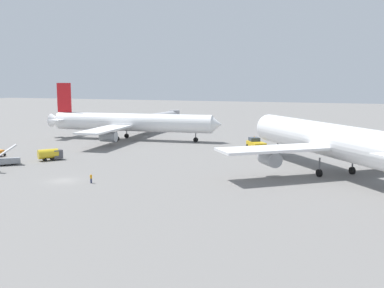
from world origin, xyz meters
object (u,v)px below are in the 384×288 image
gse_stair_truck_yellow (8,160)px  gse_gpu_cart_small (0,153)px  gse_fuel_bowser_stubby (51,154)px  pushback_tug (256,144)px  airliner_at_gate_left (131,123)px  jet_bridge (165,117)px  airliner_being_pushed (328,140)px  ground_crew_marshaller_foreground (91,178)px

gse_stair_truck_yellow → gse_gpu_cart_small: (-9.16, 7.12, -0.23)m
gse_stair_truck_yellow → gse_fuel_bowser_stubby: size_ratio=0.93×
pushback_tug → gse_gpu_cart_small: pushback_tug is taller
airliner_at_gate_left → gse_fuel_bowser_stubby: 35.23m
gse_fuel_bowser_stubby → airliner_at_gate_left: bearing=91.1°
airliner_at_gate_left → gse_gpu_cart_small: 37.87m
gse_fuel_bowser_stubby → jet_bridge: jet_bridge is taller
airliner_being_pushed → jet_bridge: 79.03m
gse_stair_truck_yellow → airliner_being_pushed: bearing=14.9°
airliner_at_gate_left → airliner_being_pushed: size_ratio=1.23×
airliner_at_gate_left → jet_bridge: 27.49m
airliner_being_pushed → gse_stair_truck_yellow: size_ratio=8.91×
airliner_being_pushed → gse_stair_truck_yellow: airliner_being_pushed is taller
ground_crew_marshaller_foreground → gse_stair_truck_yellow: bearing=163.5°
airliner_at_gate_left → pushback_tug: bearing=-5.6°
jet_bridge → ground_crew_marshaller_foreground: bearing=-73.5°
pushback_tug → jet_bridge: jet_bridge is taller
jet_bridge → gse_fuel_bowser_stubby: bearing=-87.5°
pushback_tug → gse_gpu_cart_small: 59.08m
airliner_being_pushed → gse_fuel_bowser_stubby: 55.59m
airliner_being_pushed → ground_crew_marshaller_foreground: 41.93m
gse_fuel_bowser_stubby → jet_bridge: (-2.74, 62.45, 3.18)m
ground_crew_marshaller_foreground → airliner_at_gate_left: bearing=112.6°
gse_stair_truck_yellow → gse_gpu_cart_small: 11.60m
ground_crew_marshaller_foreground → pushback_tug: bearing=70.6°
gse_gpu_cart_small → gse_fuel_bowser_stubby: 13.53m
airliner_at_gate_left → pushback_tug: 37.31m
gse_stair_truck_yellow → jet_bridge: (1.62, 69.91, 3.48)m
gse_stair_truck_yellow → pushback_tug: bearing=43.7°
gse_gpu_cart_small → jet_bridge: size_ratio=0.11×
airliner_at_gate_left → gse_gpu_cart_small: (-12.86, -35.38, -4.08)m
gse_fuel_bowser_stubby → ground_crew_marshaller_foreground: bearing=-36.2°
airliner_at_gate_left → gse_stair_truck_yellow: 42.84m
pushback_tug → jet_bridge: 49.98m
gse_stair_truck_yellow → ground_crew_marshaller_foreground: (24.41, -7.21, -0.23)m
jet_bridge → pushback_tug: bearing=-38.5°
airliner_being_pushed → jet_bridge: bearing=136.7°
airliner_being_pushed → ground_crew_marshaller_foreground: bearing=-146.6°
gse_gpu_cart_small → ground_crew_marshaller_foreground: size_ratio=1.50×
airliner_at_gate_left → pushback_tug: size_ratio=5.81×
airliner_being_pushed → gse_gpu_cart_small: bearing=-172.8°
airliner_at_gate_left → gse_gpu_cart_small: airliner_at_gate_left is taller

